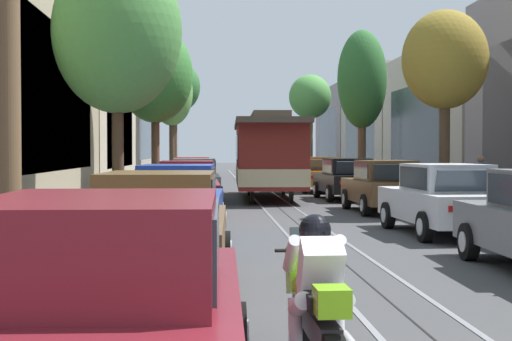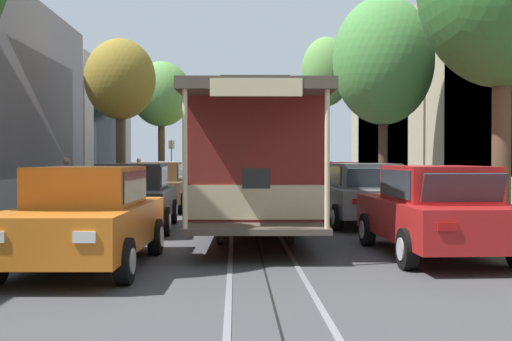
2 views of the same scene
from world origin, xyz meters
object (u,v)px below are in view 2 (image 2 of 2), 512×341
at_px(parked_car_white_mid_right, 175,180).
at_px(parked_car_grey_fifth_left, 362,194).
at_px(parked_car_blue_mid_left, 312,179).
at_px(pedestrian_on_right_pavement, 139,173).
at_px(street_tree_kerb_right_second, 120,81).
at_px(street_tree_kerb_left_second, 383,61).
at_px(parked_car_red_sixth_left, 435,211).
at_px(parked_car_black_fifth_right, 132,196).
at_px(parked_car_orange_sixth_right, 87,217).
at_px(street_sign_post, 172,158).
at_px(parked_car_maroon_near_left, 291,173).
at_px(street_tree_kerb_left_near, 326,73).
at_px(cable_car_trolley, 254,160).
at_px(parked_car_grey_second_right, 184,176).
at_px(parked_car_brown_second_left, 300,176).
at_px(parked_car_brown_fourth_right, 157,186).
at_px(street_tree_kerb_right_near, 161,95).
at_px(parked_car_maroon_fourth_left, 331,185).
at_px(motorcycle_with_rider, 266,176).
at_px(parked_car_yellow_near_right, 194,174).
at_px(pedestrian_on_left_pavement, 66,181).

bearing_deg(parked_car_white_mid_right, parked_car_grey_fifth_left, 118.55).
bearing_deg(parked_car_grey_fifth_left, parked_car_blue_mid_left, -90.48).
xyz_separation_m(parked_car_blue_mid_left, pedestrian_on_right_pavement, (8.31, -5.12, 0.18)).
bearing_deg(street_tree_kerb_right_second, street_tree_kerb_left_second, -179.78).
height_order(parked_car_red_sixth_left, parked_car_black_fifth_right, same).
bearing_deg(parked_car_white_mid_right, parked_car_orange_sixth_right, 90.64).
bearing_deg(street_sign_post, parked_car_maroon_near_left, -176.98).
xyz_separation_m(parked_car_grey_fifth_left, street_tree_kerb_left_near, (-1.69, -18.18, 5.55)).
relative_size(cable_car_trolley, street_sign_post, 3.25).
distance_m(parked_car_red_sixth_left, parked_car_grey_second_right, 21.90).
bearing_deg(parked_car_orange_sixth_right, parked_car_brown_second_left, -104.07).
relative_size(parked_car_grey_fifth_left, parked_car_brown_fourth_right, 1.00).
bearing_deg(parked_car_white_mid_right, parked_car_brown_second_left, -134.53).
distance_m(parked_car_red_sixth_left, street_tree_kerb_right_near, 28.67).
height_order(parked_car_brown_second_left, parked_car_maroon_fourth_left, same).
relative_size(parked_car_red_sixth_left, parked_car_black_fifth_right, 1.00).
xyz_separation_m(parked_car_orange_sixth_right, motorcycle_with_rider, (-4.15, -27.06, -0.15)).
xyz_separation_m(parked_car_blue_mid_left, street_tree_kerb_right_near, (7.77, -10.55, 4.71)).
distance_m(parked_car_brown_second_left, street_tree_kerb_right_near, 10.53).
bearing_deg(pedestrian_on_right_pavement, parked_car_maroon_fourth_left, 127.55).
bearing_deg(parked_car_grey_fifth_left, parked_car_yellow_near_right, -74.99).
bearing_deg(parked_car_red_sixth_left, street_tree_kerb_left_second, -98.77).
height_order(parked_car_red_sixth_left, motorcycle_with_rider, parked_car_red_sixth_left).
distance_m(parked_car_white_mid_right, street_tree_kerb_left_near, 11.98).
height_order(parked_car_orange_sixth_right, street_tree_kerb_left_near, street_tree_kerb_left_near).
bearing_deg(parked_car_yellow_near_right, parked_car_white_mid_right, 89.26).
distance_m(parked_car_grey_fifth_left, parked_car_grey_second_right, 16.85).
distance_m(parked_car_grey_second_right, pedestrian_on_left_pavement, 11.39).
bearing_deg(parked_car_grey_fifth_left, parked_car_maroon_near_left, -90.28).
height_order(parked_car_black_fifth_right, street_tree_kerb_left_near, street_tree_kerb_left_near).
xyz_separation_m(parked_car_brown_second_left, parked_car_orange_sixth_right, (5.71, 22.79, 0.00)).
distance_m(street_tree_kerb_left_second, street_sign_post, 18.21).
height_order(parked_car_brown_second_left, parked_car_grey_second_right, same).
distance_m(parked_car_grey_second_right, parked_car_brown_fourth_right, 11.01).
height_order(parked_car_maroon_fourth_left, street_tree_kerb_right_second, street_tree_kerb_right_second).
relative_size(parked_car_grey_fifth_left, parked_car_yellow_near_right, 1.00).
xyz_separation_m(parked_car_blue_mid_left, parked_car_black_fifth_right, (5.83, 12.25, 0.00)).
height_order(parked_car_grey_fifth_left, parked_car_orange_sixth_right, same).
bearing_deg(parked_car_red_sixth_left, parked_car_grey_fifth_left, -87.57).
relative_size(cable_car_trolley, pedestrian_on_left_pavement, 5.32).
distance_m(street_tree_kerb_left_second, cable_car_trolley, 9.65).
bearing_deg(cable_car_trolley, parked_car_white_mid_right, -76.25).
distance_m(parked_car_maroon_near_left, parked_car_white_mid_right, 12.75).
bearing_deg(parked_car_orange_sixth_right, parked_car_grey_fifth_left, -132.27).
xyz_separation_m(parked_car_maroon_near_left, parked_car_brown_second_left, (-0.00, 5.31, 0.00)).
relative_size(parked_car_grey_second_right, street_sign_post, 1.56).
xyz_separation_m(parked_car_black_fifth_right, pedestrian_on_left_pavement, (3.07, -5.69, 0.18)).
height_order(street_tree_kerb_right_second, pedestrian_on_right_pavement, street_tree_kerb_right_second).
bearing_deg(pedestrian_on_right_pavement, pedestrian_on_left_pavement, 87.11).
bearing_deg(street_tree_kerb_left_second, parked_car_grey_fifth_left, 72.10).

